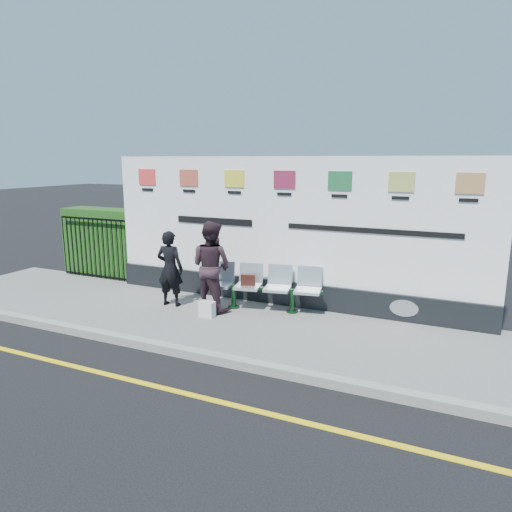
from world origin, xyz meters
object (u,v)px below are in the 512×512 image
at_px(woman_left, 170,268).
at_px(bench, 263,298).
at_px(woman_right, 211,266).
at_px(billboard, 285,242).

bearing_deg(woman_left, bench, -170.67).
distance_m(woman_left, woman_right, 0.92).
bearing_deg(bench, billboard, 56.45).
xyz_separation_m(bench, woman_left, (-1.83, -0.50, 0.53)).
height_order(woman_left, woman_right, woman_right).
distance_m(billboard, bench, 1.23).
relative_size(billboard, woman_left, 5.17).
bearing_deg(billboard, woman_left, -152.83).
xyz_separation_m(bench, woman_right, (-0.93, -0.39, 0.64)).
height_order(billboard, woman_left, billboard).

